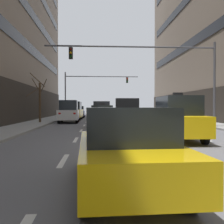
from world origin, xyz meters
TOP-DOWN VIEW (x-y plane):
  - ground_plane at (0.00, 0.00)m, footprint 120.00×120.00m
  - lane_stripe_l1_s3 at (-3.14, -3.00)m, footprint 0.16×2.00m
  - lane_stripe_l1_s4 at (-3.14, 2.00)m, footprint 0.16×2.00m
  - lane_stripe_l1_s5 at (-3.14, 7.00)m, footprint 0.16×2.00m
  - lane_stripe_l1_s6 at (-3.14, 12.00)m, footprint 0.16×2.00m
  - lane_stripe_l1_s7 at (-3.14, 17.00)m, footprint 0.16×2.00m
  - lane_stripe_l1_s8 at (-3.14, 22.00)m, footprint 0.16×2.00m
  - lane_stripe_l1_s9 at (-3.14, 27.00)m, footprint 0.16×2.00m
  - lane_stripe_l1_s10 at (-3.14, 32.00)m, footprint 0.16×2.00m
  - lane_stripe_l2_s3 at (0.00, -3.00)m, footprint 0.16×2.00m
  - lane_stripe_l2_s4 at (0.00, 2.00)m, footprint 0.16×2.00m
  - lane_stripe_l2_s5 at (0.00, 7.00)m, footprint 0.16×2.00m
  - lane_stripe_l2_s6 at (0.00, 12.00)m, footprint 0.16×2.00m
  - lane_stripe_l2_s7 at (0.00, 17.00)m, footprint 0.16×2.00m
  - lane_stripe_l2_s8 at (0.00, 22.00)m, footprint 0.16×2.00m
  - lane_stripe_l2_s9 at (0.00, 27.00)m, footprint 0.16×2.00m
  - lane_stripe_l2_s10 at (0.00, 32.00)m, footprint 0.16×2.00m
  - lane_stripe_l3_s4 at (3.14, 2.00)m, footprint 0.16×2.00m
  - lane_stripe_l3_s5 at (3.14, 7.00)m, footprint 0.16×2.00m
  - lane_stripe_l3_s6 at (3.14, 12.00)m, footprint 0.16×2.00m
  - lane_stripe_l3_s7 at (3.14, 17.00)m, footprint 0.16×2.00m
  - lane_stripe_l3_s8 at (3.14, 22.00)m, footprint 0.16×2.00m
  - lane_stripe_l3_s9 at (3.14, 27.00)m, footprint 0.16×2.00m
  - lane_stripe_l3_s10 at (3.14, 32.00)m, footprint 0.16×2.00m
  - taxi_driving_0 at (1.67, 1.37)m, footprint 1.89×4.35m
  - taxi_driving_1 at (-1.63, 10.57)m, footprint 2.10×4.64m
  - car_driving_2 at (-1.54, 16.50)m, footprint 2.02×4.48m
  - taxi_driving_3 at (-1.60, -5.83)m, footprint 1.92×4.29m
  - car_driving_4 at (-4.84, 15.99)m, footprint 2.05×4.66m
  - car_driving_5 at (-4.68, 27.87)m, footprint 1.88×4.50m
  - taxi_driving_6 at (-4.81, 21.83)m, footprint 2.07×4.64m
  - traffic_signal_0 at (2.54, 8.52)m, footprint 12.60×0.35m
  - traffic_signal_1 at (-3.24, 29.57)m, footprint 11.04×0.35m
  - street_tree_1 at (-7.48, 14.76)m, footprint 1.98×2.12m
  - pedestrian_0 at (7.18, 12.70)m, footprint 0.36×0.46m

SIDE VIEW (x-z plane):
  - ground_plane at x=0.00m, z-range 0.00..0.00m
  - lane_stripe_l1_s3 at x=-3.14m, z-range 0.00..0.01m
  - lane_stripe_l1_s4 at x=-3.14m, z-range 0.00..0.01m
  - lane_stripe_l1_s5 at x=-3.14m, z-range 0.00..0.01m
  - lane_stripe_l1_s6 at x=-3.14m, z-range 0.00..0.01m
  - lane_stripe_l1_s7 at x=-3.14m, z-range 0.00..0.01m
  - lane_stripe_l1_s8 at x=-3.14m, z-range 0.00..0.01m
  - lane_stripe_l1_s9 at x=-3.14m, z-range 0.00..0.01m
  - lane_stripe_l1_s10 at x=-3.14m, z-range 0.00..0.01m
  - lane_stripe_l2_s3 at x=0.00m, z-range 0.00..0.01m
  - lane_stripe_l2_s4 at x=0.00m, z-range 0.00..0.01m
  - lane_stripe_l2_s5 at x=0.00m, z-range 0.00..0.01m
  - lane_stripe_l2_s6 at x=0.00m, z-range 0.00..0.01m
  - lane_stripe_l2_s7 at x=0.00m, z-range 0.00..0.01m
  - lane_stripe_l2_s8 at x=0.00m, z-range 0.00..0.01m
  - lane_stripe_l2_s9 at x=0.00m, z-range 0.00..0.01m
  - lane_stripe_l2_s10 at x=0.00m, z-range 0.00..0.01m
  - lane_stripe_l3_s4 at x=3.14m, z-range 0.00..0.01m
  - lane_stripe_l3_s5 at x=3.14m, z-range 0.00..0.01m
  - lane_stripe_l3_s6 at x=3.14m, z-range 0.00..0.01m
  - lane_stripe_l3_s7 at x=3.14m, z-range 0.00..0.01m
  - lane_stripe_l3_s8 at x=3.14m, z-range 0.00..0.01m
  - lane_stripe_l3_s9 at x=3.14m, z-range 0.00..0.01m
  - lane_stripe_l3_s10 at x=3.14m, z-range 0.00..0.01m
  - taxi_driving_3 at x=-1.60m, z-range -0.10..1.66m
  - car_driving_5 at x=-4.68m, z-range -0.01..1.67m
  - taxi_driving_1 at x=-1.63m, z-range -0.10..1.79m
  - taxi_driving_0 at x=1.67m, z-range -0.09..2.17m
  - car_driving_2 at x=-1.54m, z-range -0.01..2.13m
  - taxi_driving_6 at x=-4.81m, z-range -0.10..2.30m
  - car_driving_4 at x=-4.84m, z-range -0.01..2.23m
  - pedestrian_0 at x=7.18m, z-range 0.28..2.00m
  - street_tree_1 at x=-7.48m, z-range -0.04..4.58m
  - traffic_signal_0 at x=2.54m, z-range 1.55..7.82m
  - traffic_signal_1 at x=-3.24m, z-range 1.45..8.09m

